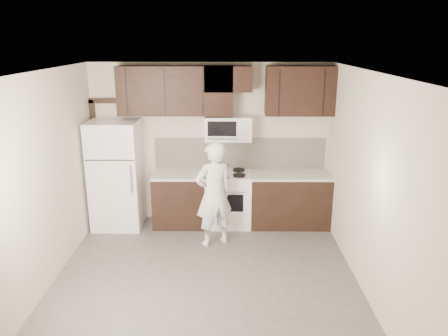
{
  "coord_description": "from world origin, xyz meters",
  "views": [
    {
      "loc": [
        0.28,
        -4.99,
        3.07
      ],
      "look_at": [
        0.24,
        0.9,
        1.32
      ],
      "focal_mm": 35.0,
      "sensor_mm": 36.0,
      "label": 1
    }
  ],
  "objects_px": {
    "stove": "(228,199)",
    "person": "(214,194)",
    "microwave": "(228,128)",
    "refrigerator": "(117,175)"
  },
  "relations": [
    {
      "from": "stove",
      "to": "refrigerator",
      "type": "xyz_separation_m",
      "value": [
        -1.85,
        -0.05,
        0.44
      ]
    },
    {
      "from": "microwave",
      "to": "refrigerator",
      "type": "height_order",
      "value": "microwave"
    },
    {
      "from": "refrigerator",
      "to": "person",
      "type": "distance_m",
      "value": 1.78
    },
    {
      "from": "microwave",
      "to": "refrigerator",
      "type": "distance_m",
      "value": 2.0
    },
    {
      "from": "refrigerator",
      "to": "person",
      "type": "bearing_deg",
      "value": -23.27
    },
    {
      "from": "stove",
      "to": "microwave",
      "type": "distance_m",
      "value": 1.2
    },
    {
      "from": "stove",
      "to": "person",
      "type": "distance_m",
      "value": 0.86
    },
    {
      "from": "stove",
      "to": "person",
      "type": "bearing_deg",
      "value": -106.09
    },
    {
      "from": "refrigerator",
      "to": "microwave",
      "type": "bearing_deg",
      "value": 5.15
    },
    {
      "from": "microwave",
      "to": "person",
      "type": "xyz_separation_m",
      "value": [
        -0.22,
        -0.87,
        -0.83
      ]
    }
  ]
}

